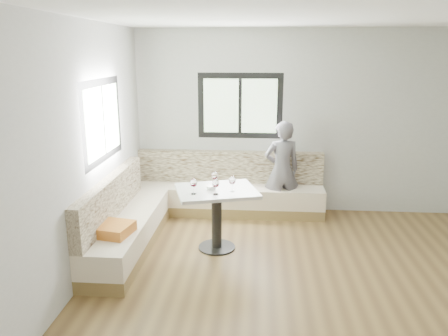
{
  "coord_description": "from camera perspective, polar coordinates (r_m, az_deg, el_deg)",
  "views": [
    {
      "loc": [
        -0.61,
        -4.2,
        2.46
      ],
      "look_at": [
        -1.03,
        1.06,
        1.05
      ],
      "focal_mm": 35.0,
      "sensor_mm": 36.0,
      "label": 1
    }
  ],
  "objects": [
    {
      "name": "wine_glass_c",
      "position": [
        5.33,
        1.08,
        -1.67
      ],
      "size": [
        0.09,
        0.09,
        0.19
      ],
      "color": "white",
      "rests_on": "table"
    },
    {
      "name": "wine_glass_b",
      "position": [
        5.21,
        -1.09,
        -2.07
      ],
      "size": [
        0.09,
        0.09,
        0.19
      ],
      "color": "white",
      "rests_on": "table"
    },
    {
      "name": "person",
      "position": [
        6.61,
        7.55,
        -0.22
      ],
      "size": [
        0.61,
        0.47,
        1.48
      ],
      "primitive_type": "imported",
      "rotation": [
        0.0,
        0.0,
        3.39
      ],
      "color": "slate",
      "rests_on": "ground"
    },
    {
      "name": "room",
      "position": [
        4.44,
        11.32,
        1.05
      ],
      "size": [
        5.01,
        5.01,
        2.81
      ],
      "color": "brown",
      "rests_on": "ground"
    },
    {
      "name": "wine_glass_a",
      "position": [
        5.24,
        -4.0,
        -2.01
      ],
      "size": [
        0.09,
        0.09,
        0.19
      ],
      "color": "white",
      "rests_on": "table"
    },
    {
      "name": "table",
      "position": [
        5.51,
        -0.97,
        -4.77
      ],
      "size": [
        1.14,
        1.0,
        0.8
      ],
      "rotation": [
        0.0,
        0.0,
        0.3
      ],
      "color": "black",
      "rests_on": "ground"
    },
    {
      "name": "banquette",
      "position": [
        6.28,
        -4.69,
        -4.86
      ],
      "size": [
        2.9,
        2.8,
        0.95
      ],
      "color": "olive",
      "rests_on": "ground"
    },
    {
      "name": "wine_glass_d",
      "position": [
        5.53,
        -1.2,
        -1.05
      ],
      "size": [
        0.09,
        0.09,
        0.19
      ],
      "color": "white",
      "rests_on": "table"
    },
    {
      "name": "olive_ramekin",
      "position": [
        5.44,
        -1.71,
        -2.55
      ],
      "size": [
        0.11,
        0.11,
        0.04
      ],
      "color": "white",
      "rests_on": "table"
    }
  ]
}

